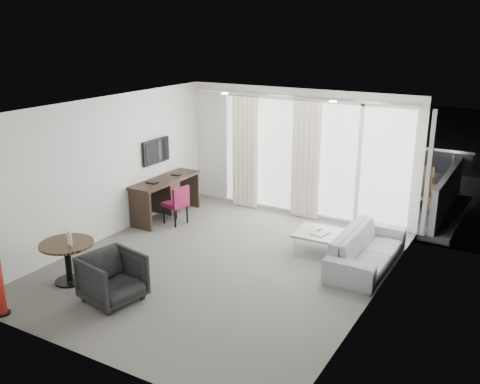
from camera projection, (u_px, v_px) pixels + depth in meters
The scene contains 27 objects.
floor at pixel (222, 265), 8.87m from camera, with size 5.00×6.00×0.00m, color #615E58.
ceiling at pixel (220, 108), 8.08m from camera, with size 5.00×6.00×0.00m, color white.
wall_left at pixel (104, 169), 9.66m from camera, with size 0.00×6.00×2.60m, color silver.
wall_right at pixel (377, 217), 7.29m from camera, with size 0.00×6.00×2.60m, color silver.
wall_front at pixel (80, 259), 5.99m from camera, with size 5.00×0.00×2.60m, color silver.
window_panel at pixel (311, 159), 10.83m from camera, with size 4.00×0.02×2.38m, color white, non-canonical shape.
window_frame at pixel (311, 159), 10.82m from camera, with size 4.10×0.06×2.44m, color white, non-canonical shape.
curtain_left at pixel (245, 152), 11.38m from camera, with size 0.60×0.20×2.38m, color beige, non-canonical shape.
curtain_right at pixel (306, 160), 10.72m from camera, with size 0.60×0.20×2.38m, color beige, non-canonical shape.
curtain_track at pixel (296, 97), 10.46m from camera, with size 4.80×0.04×0.04m, color #B2B2B7, non-canonical shape.
downlight_a at pixel (225, 94), 9.84m from camera, with size 0.12×0.12×0.02m, color #FFE0B2.
downlight_b at pixel (333, 101), 8.84m from camera, with size 0.12×0.12×0.02m, color #FFE0B2.
desk at pixel (166, 198), 10.95m from camera, with size 0.54×1.73×0.81m, color black, non-canonical shape.
tv at pixel (156, 151), 10.83m from camera, with size 0.05×0.80×0.50m, color black, non-canonical shape.
desk_chair at pixel (175, 204), 10.59m from camera, with size 0.43×0.41×0.79m, color maroon, non-canonical shape.
round_table at pixel (68, 262), 8.18m from camera, with size 0.81×0.81×0.65m, color #372716, non-canonical shape.
menu_card at pixel (70, 241), 7.96m from camera, with size 0.12×0.02×0.22m, color white, non-canonical shape.
tub_armchair at pixel (113, 278), 7.61m from camera, with size 0.76×0.78×0.71m, color black.
coffee_table at pixel (318, 241), 9.39m from camera, with size 0.76×0.76×0.34m, color gray, non-canonical shape.
remote at pixel (319, 230), 9.39m from camera, with size 0.04×0.14×0.02m, color black, non-canonical shape.
magazine at pixel (320, 233), 9.25m from camera, with size 0.22×0.28×0.02m, color gray, non-canonical shape.
sofa at pixel (367, 249), 8.75m from camera, with size 2.04×0.80×0.60m, color gray.
terrace_slab at pixel (334, 198), 12.46m from camera, with size 5.60×3.00×0.12m, color #4D4D50.
rattan_chair_a at pixel (352, 189), 11.43m from camera, with size 0.60×0.60×0.87m, color brown, non-canonical shape.
rattan_chair_b at pixel (420, 187), 11.63m from camera, with size 0.58×0.58×0.85m, color brown, non-canonical shape.
rattan_table at pixel (369, 198), 11.44m from camera, with size 0.52×0.52×0.52m, color brown, non-canonical shape.
balustrade at pixel (356, 161), 13.49m from camera, with size 5.50×0.06×1.05m, color #B2B2B7, non-canonical shape.
Camera 1 is at (4.30, -6.87, 3.82)m, focal length 40.00 mm.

